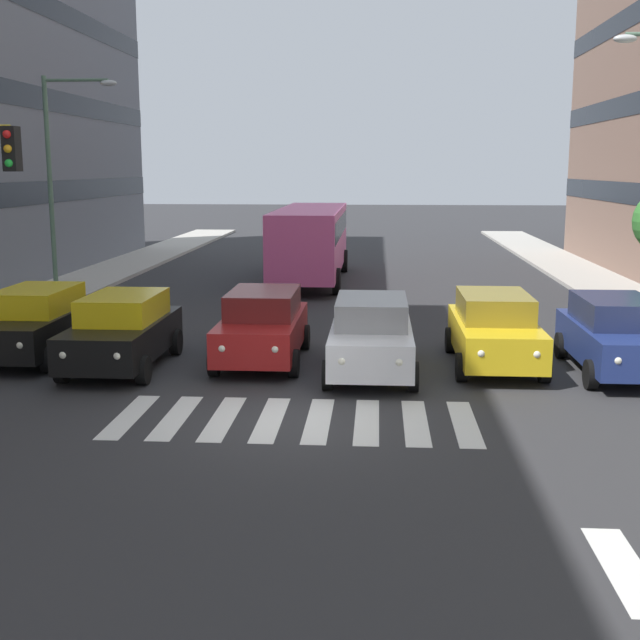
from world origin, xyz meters
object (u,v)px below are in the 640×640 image
Objects in this scene: car_5 at (36,322)px; car_3 at (263,325)px; car_2 at (371,335)px; bus_behind_traffic at (311,236)px; car_0 at (616,335)px; street_lamp_right at (60,167)px; car_4 at (123,331)px; car_1 at (494,329)px.

car_3 is at bearing 179.87° from car_5.
bus_behind_traffic is (2.63, -15.35, 0.97)m from car_2.
street_lamp_right reaches higher than car_0.
car_0 is 11.38m from car_4.
car_2 and car_5 have the same top height.
street_lamp_right is at bearing -45.07° from car_3.
car_4 is at bearing 5.05° from car_1.
bus_behind_traffic reaches higher than car_0.
car_3 is at bearing -3.85° from car_0.
car_1 is at bearing -162.46° from car_2.
car_2 is 0.42× the size of bus_behind_traffic.
car_3 is at bearing 90.00° from bus_behind_traffic.
car_3 is at bearing 134.93° from street_lamp_right.
car_3 is (2.63, -1.00, 0.00)m from car_2.
car_5 is (5.64, -0.01, 0.00)m from car_3.
car_5 is 15.44m from bus_behind_traffic.
car_4 is (11.38, 0.30, 0.00)m from car_0.
street_lamp_right reaches higher than car_2.
street_lamp_right reaches higher than car_1.
car_3 and car_5 have the same top height.
car_1 and car_2 have the same top height.
car_4 is 0.42× the size of bus_behind_traffic.
car_0 is 1.00× the size of car_4.
car_2 is at bearing 4.60° from car_0.
car_0 is 13.84m from car_5.
car_1 is 1.00× the size of car_4.
car_5 is (11.15, -0.10, 0.00)m from car_1.
car_5 is at bearing -2.33° from car_0.
car_2 is 5.81m from car_4.
car_0 is 1.00× the size of car_3.
car_1 and car_3 have the same top height.
street_lamp_right is at bearing -40.27° from car_2.
street_lamp_right is at bearing -74.06° from car_5.
car_0 is 18.56m from street_lamp_right.
car_2 is at bearing 178.57° from car_4.
street_lamp_right is (16.09, -8.47, 3.75)m from car_0.
car_2 is 15.60m from bus_behind_traffic.
car_1 is at bearing 110.90° from bus_behind_traffic.
bus_behind_traffic is (-5.64, -14.34, 0.97)m from car_5.
bus_behind_traffic is at bearing -80.29° from car_2.
car_0 is 5.59m from car_2.
car_4 is (3.18, 0.85, 0.00)m from car_3.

